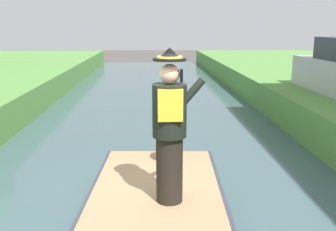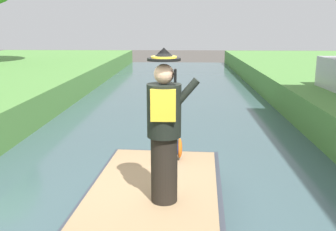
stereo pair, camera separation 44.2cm
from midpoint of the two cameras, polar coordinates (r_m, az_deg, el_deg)
name	(u,v)px [view 1 (the left image)]	position (r m, az deg, el deg)	size (l,w,h in m)	color
boat	(155,225)	(4.85, -4.66, -16.25)	(2.02, 4.29, 0.61)	#333842
person_pirate	(170,128)	(4.41, -2.59, -1.88)	(0.61, 0.42, 1.85)	black
parrot_plush	(167,145)	(5.98, -2.29, -4.55)	(0.36, 0.34, 0.57)	blue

